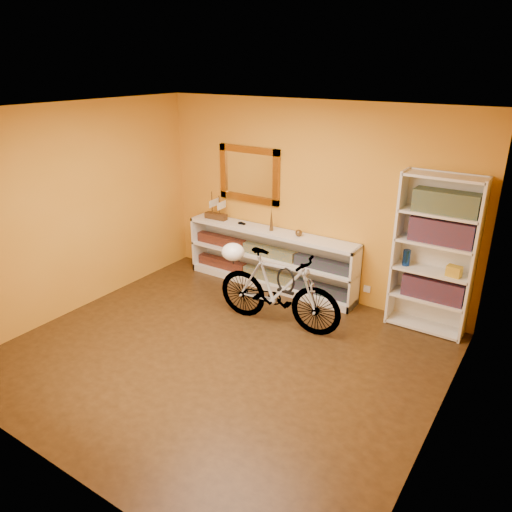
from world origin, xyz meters
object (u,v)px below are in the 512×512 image
Objects in this scene: bicycle at (278,289)px; helmet at (233,252)px; bookcase at (434,256)px; console_unit at (270,259)px.

helmet is at bearing 90.00° from bicycle.
bookcase is 6.56× the size of helmet.
bicycle reaches higher than console_unit.
console_unit is 2.26m from bookcase.
bicycle is (-1.53, -0.92, -0.47)m from bookcase.
helmet reaches higher than console_unit.
console_unit is at bearing -179.35° from bookcase.
bicycle is at bearing -148.96° from bookcase.
console_unit is 1.59× the size of bicycle.
bookcase is 1.84m from bicycle.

